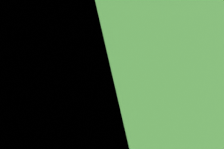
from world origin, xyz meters
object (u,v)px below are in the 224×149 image
at_px(passenger_car, 83,86).
at_px(park_bench, 42,67).
at_px(locomotive, 134,71).
at_px(oak_tree_near, 43,5).
at_px(conductor_person, 152,65).

bearing_deg(passenger_car, park_bench, -178.28).
height_order(passenger_car, park_bench, passenger_car).
height_order(locomotive, oak_tree_near, oak_tree_near).
relative_size(park_bench, oak_tree_near, 0.40).
bearing_deg(locomotive, passenger_car, -90.00).
relative_size(locomotive, conductor_person, 0.89).
height_order(passenger_car, conductor_person, conductor_person).
xyz_separation_m(locomotive, oak_tree_near, (-3.43, -1.35, 1.96)).
xyz_separation_m(locomotive, conductor_person, (0.97, -0.30, 0.47)).
bearing_deg(passenger_car, conductor_person, 59.48).
bearing_deg(conductor_person, locomotive, 162.83).
distance_m(locomotive, passenger_car, 1.94).
bearing_deg(park_bench, oak_tree_near, 145.09).
distance_m(passenger_car, conductor_person, 1.98).
distance_m(locomotive, conductor_person, 1.12).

